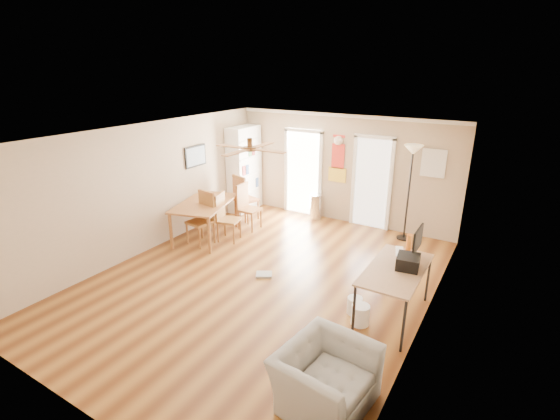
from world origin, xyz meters
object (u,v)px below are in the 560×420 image
Objects in this scene: computer_desk at (394,293)px; wastebasket_b at (360,315)px; trash_can at (316,207)px; torchiere_lamp at (408,194)px; dining_chair_far at (246,197)px; wastebasket_a at (355,305)px; dining_table at (206,220)px; printer at (408,262)px; armchair at (325,378)px; dining_chair_right_a at (250,207)px; dining_chair_right_b at (229,218)px; bookshelf at (244,169)px; dining_chair_near at (200,219)px.

computer_desk reaches higher than wastebasket_b.
trash_can is 0.30× the size of torchiere_lamp.
wastebasket_a is (3.84, -2.50, -0.43)m from dining_chair_far.
dining_table is 4.69m from printer.
dining_chair_right_a is at bearing 51.41° from armchair.
computer_desk is (3.91, -1.02, -0.11)m from dining_chair_right_b.
dining_chair_far is 1.75m from trash_can.
bookshelf is 6.83m from armchair.
wastebasket_b is (-0.48, -0.54, -0.77)m from printer.
computer_desk is at bearing 0.85° from dining_chair_near.
dining_chair_right_b reaches higher than printer.
bookshelf reaches higher than wastebasket_b.
trash_can is 2.35m from torchiere_lamp.
computer_desk is 0.62m from wastebasket_a.
dining_chair_right_a reaches higher than printer.
dining_chair_right_b is at bearing 125.63° from dining_chair_far.
dining_chair_far is 0.73× the size of computer_desk.
computer_desk is 2.06m from armchair.
trash_can is at bearing 132.10° from computer_desk.
dining_table is at bearing -124.90° from trash_can.
wastebasket_a is (3.39, -2.01, -0.40)m from dining_chair_right_a.
torchiere_lamp is 3.41m from wastebasket_a.
torchiere_lamp is 3.63m from wastebasket_b.
dining_chair_right_a is 1.32m from dining_chair_near.
computer_desk is at bearing -115.37° from dining_chair_right_a.
dining_chair_far is 1.06× the size of armchair.
bookshelf reaches higher than printer.
armchair is (4.30, -2.94, -0.06)m from dining_table.
dining_chair_far is at bearing 85.63° from dining_table.
bookshelf is 5.90× the size of printer.
dining_chair_near is at bearing 107.67° from dining_chair_far.
dining_chair_near is 0.73× the size of computer_desk.
wastebasket_a is at bearing 18.11° from armchair.
dining_chair_far reaches higher than printer.
computer_desk reaches higher than dining_table.
dining_chair_near is 0.54× the size of torchiere_lamp.
computer_desk is at bearing -40.49° from bookshelf.
dining_chair_near is at bearing -145.58° from torchiere_lamp.
dining_chair_far reaches higher than wastebasket_b.
dining_table is 1.08m from dining_chair_right_a.
armchair is at bearing -23.97° from dining_chair_near.
printer reaches higher than wastebasket_b.
armchair is at bearing 150.45° from dining_chair_far.
dining_table is at bearing 102.16° from dining_chair_far.
dining_chair_right_b is at bearing 158.89° from printer.
dining_chair_near is 3.01m from trash_can.
dining_chair_near is 4.49m from torchiere_lamp.
dining_table is 1.57× the size of dining_chair_right_b.
armchair is (0.47, -5.13, -0.70)m from torchiere_lamp.
torchiere_lamp reaches higher than printer.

